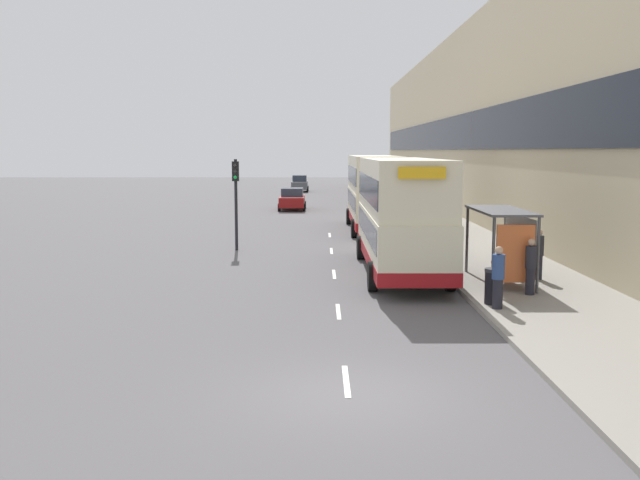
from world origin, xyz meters
The scene contains 19 objects.
ground_plane centered at (0.00, 0.00, 0.00)m, with size 220.00×220.00×0.00m, color #5B595B.
pavement centered at (6.50, 38.50, 0.07)m, with size 5.00×93.00×0.14m.
terrace_facade centered at (10.49, 38.50, 6.49)m, with size 3.10×93.00×12.99m.
lane_mark_0 centered at (0.00, 0.83, 0.01)m, with size 0.12×2.00×0.01m.
lane_mark_1 centered at (0.00, 7.04, 0.01)m, with size 0.12×2.00×0.01m.
lane_mark_2 centered at (0.00, 13.24, 0.01)m, with size 0.12×2.00×0.01m.
lane_mark_3 centered at (0.00, 19.45, 0.01)m, with size 0.12×2.00×0.01m.
lane_mark_4 centered at (0.00, 25.66, 0.01)m, with size 0.12×2.00×0.01m.
bus_shelter centered at (5.77, 10.69, 1.88)m, with size 1.60×4.20×2.48m.
double_decker_bus_near centered at (2.47, 13.38, 2.28)m, with size 2.85×10.79×4.30m.
double_decker_bus_ahead centered at (2.56, 27.87, 2.28)m, with size 2.85×10.64×4.30m.
car_0 centered at (-2.69, 42.43, 0.84)m, with size 2.08×4.39×1.69m.
car_1 centered at (-2.82, 67.41, 0.90)m, with size 1.97×4.44×1.83m.
pedestrian_at_shelter centered at (4.51, 6.83, 1.05)m, with size 0.35×0.35×1.79m.
pedestrian_1 centered at (7.06, 11.45, 1.04)m, with size 0.35×0.35×1.76m.
pedestrian_2 centered at (6.02, 8.81, 1.04)m, with size 0.35×0.35×1.76m.
pedestrian_3 centered at (4.35, 15.74, 0.99)m, with size 0.33×0.33×1.66m.
litter_bin centered at (4.55, 7.45, 0.67)m, with size 0.55×0.55×1.05m.
traffic_light_far_kerb centered at (-4.40, 19.72, 2.86)m, with size 0.30×0.32×4.21m.
Camera 1 is at (-0.53, -13.00, 4.60)m, focal length 40.00 mm.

